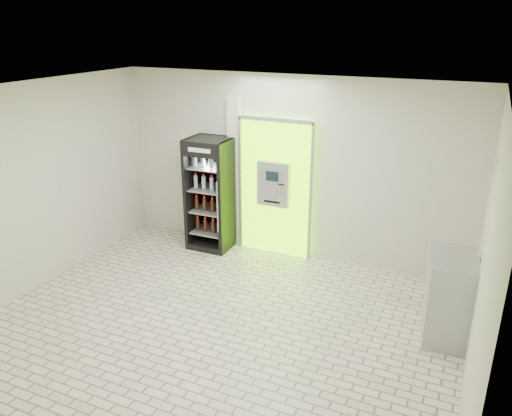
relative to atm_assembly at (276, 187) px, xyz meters
The scene contains 7 objects.
ground 2.69m from the atm_assembly, 85.26° to the right, with size 6.00×6.00×0.00m, color #BFB09E.
room_shell 2.51m from the atm_assembly, 85.26° to the right, with size 6.00×6.00×6.00m.
atm_assembly is the anchor object (origin of this frame).
pillar 0.79m from the atm_assembly, behind, with size 0.22×0.11×2.60m.
beverage_cooler 1.15m from the atm_assembly, 167.72° to the right, with size 0.74×0.70×1.94m.
steel_cabinet 3.29m from the atm_assembly, 25.72° to the right, with size 0.66×0.89×1.10m.
exit_sign 3.48m from the atm_assembly, 17.65° to the right, with size 0.02×0.22×0.26m.
Camera 1 is at (2.78, -4.89, 3.77)m, focal length 35.00 mm.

